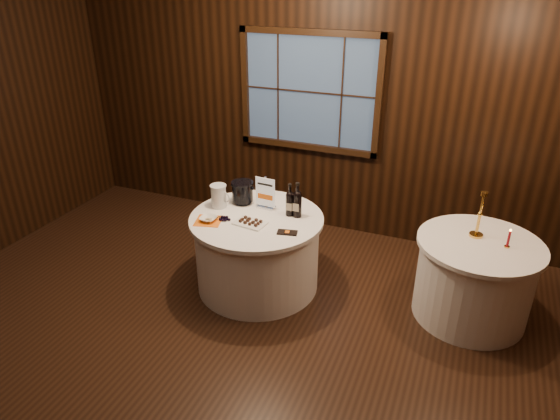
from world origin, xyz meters
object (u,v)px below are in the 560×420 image
at_px(port_bottle_right, 297,202).
at_px(chocolate_plate, 250,222).
at_px(ice_bucket, 243,192).
at_px(sign_stand, 266,198).
at_px(red_candle, 508,240).
at_px(port_bottle_left, 290,202).
at_px(main_table, 257,252).
at_px(chocolate_box, 287,232).
at_px(cracker_bowl, 208,219).
at_px(side_table, 474,279).
at_px(grape_bunch, 224,219).
at_px(brass_candlestick, 479,221).
at_px(glass_pitcher, 219,196).

relative_size(port_bottle_right, chocolate_plate, 1.12).
bearing_deg(ice_bucket, sign_stand, -4.99).
bearing_deg(red_candle, port_bottle_left, -176.01).
xyz_separation_m(main_table, chocolate_box, (0.39, -0.19, 0.39)).
bearing_deg(sign_stand, main_table, -87.42).
distance_m(chocolate_plate, red_candle, 2.24).
bearing_deg(port_bottle_right, sign_stand, 173.15).
height_order(main_table, cracker_bowl, cracker_bowl).
relative_size(port_bottle_left, chocolate_box, 1.81).
distance_m(port_bottle_right, chocolate_box, 0.37).
xyz_separation_m(side_table, sign_stand, (-1.99, -0.09, 0.50)).
xyz_separation_m(port_bottle_left, chocolate_plate, (-0.27, -0.31, -0.12)).
distance_m(port_bottle_right, cracker_bowl, 0.85).
relative_size(main_table, port_bottle_right, 3.69).
relative_size(chocolate_plate, grape_bunch, 1.74).
xyz_separation_m(port_bottle_right, red_candle, (1.85, 0.13, -0.08)).
distance_m(main_table, chocolate_plate, 0.43).
distance_m(sign_stand, ice_bucket, 0.26).
distance_m(sign_stand, chocolate_box, 0.56).
height_order(grape_bunch, red_candle, red_candle).
bearing_deg(ice_bucket, side_table, 1.69).
xyz_separation_m(main_table, port_bottle_left, (0.28, 0.16, 0.52)).
relative_size(sign_stand, port_bottle_right, 0.96).
relative_size(port_bottle_right, red_candle, 1.99).
xyz_separation_m(sign_stand, brass_candlestick, (1.94, 0.19, 0.04)).
xyz_separation_m(port_bottle_right, grape_bunch, (-0.60, -0.34, -0.13)).
bearing_deg(port_bottle_right, port_bottle_left, -177.15).
height_order(sign_stand, glass_pitcher, sign_stand).
distance_m(port_bottle_right, glass_pitcher, 0.79).
xyz_separation_m(port_bottle_left, glass_pitcher, (-0.71, -0.09, -0.02)).
bearing_deg(side_table, ice_bucket, -178.31).
relative_size(grape_bunch, glass_pitcher, 0.77).
relative_size(port_bottle_left, grape_bunch, 1.81).
height_order(chocolate_plate, red_candle, red_candle).
distance_m(grape_bunch, brass_candlestick, 2.28).
xyz_separation_m(sign_stand, chocolate_plate, (0.00, -0.36, -0.10)).
distance_m(port_bottle_left, port_bottle_right, 0.08).
bearing_deg(brass_candlestick, sign_stand, -174.48).
height_order(port_bottle_right, grape_bunch, port_bottle_right).
bearing_deg(ice_bucket, port_bottle_left, -8.10).
height_order(sign_stand, port_bottle_left, sign_stand).
relative_size(chocolate_box, brass_candlestick, 0.42).
xyz_separation_m(chocolate_plate, grape_bunch, (-0.25, -0.03, 0.00)).
height_order(main_table, port_bottle_right, port_bottle_right).
distance_m(chocolate_box, grape_bunch, 0.64).
bearing_deg(port_bottle_right, glass_pitcher, -171.69).
bearing_deg(red_candle, chocolate_plate, -168.60).
distance_m(chocolate_box, glass_pitcher, 0.87).
relative_size(port_bottle_left, red_candle, 1.85).
height_order(port_bottle_left, glass_pitcher, port_bottle_left).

